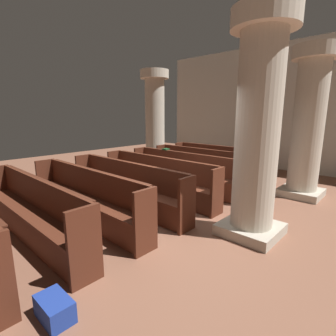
{
  "coord_description": "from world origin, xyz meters",
  "views": [
    {
      "loc": [
        3.37,
        -3.72,
        2.07
      ],
      "look_at": [
        -0.79,
        0.79,
        0.75
      ],
      "focal_mm": 27.35,
      "sensor_mm": 36.0,
      "label": 1
    }
  ],
  "objects_px": {
    "pew_row_1": "(203,165)",
    "pillar_far_side": "(155,119)",
    "pillar_aisle_side": "(308,122)",
    "kneeler_box_blue": "(55,309)",
    "hymn_book": "(166,149)",
    "pew_row_0": "(220,161)",
    "pillar_aisle_rear": "(258,126)",
    "pew_row_5": "(86,195)",
    "pew_row_2": "(183,170)",
    "pew_row_3": "(157,177)",
    "lectern": "(246,159)",
    "pew_row_6": "(32,208)",
    "pew_row_4": "(126,184)"
  },
  "relations": [
    {
      "from": "pew_row_0",
      "to": "hymn_book",
      "type": "relative_size",
      "value": 19.44
    },
    {
      "from": "pew_row_2",
      "to": "hymn_book",
      "type": "bearing_deg",
      "value": 167.25
    },
    {
      "from": "pew_row_0",
      "to": "kneeler_box_blue",
      "type": "height_order",
      "value": "pew_row_0"
    },
    {
      "from": "pew_row_1",
      "to": "pillar_far_side",
      "type": "distance_m",
      "value": 2.92
    },
    {
      "from": "pew_row_3",
      "to": "kneeler_box_blue",
      "type": "xyz_separation_m",
      "value": [
        1.99,
        -3.48,
        -0.41
      ]
    },
    {
      "from": "pillar_aisle_side",
      "to": "lectern",
      "type": "bearing_deg",
      "value": 143.63
    },
    {
      "from": "pew_row_3",
      "to": "pew_row_5",
      "type": "distance_m",
      "value": 1.96
    },
    {
      "from": "pew_row_5",
      "to": "pillar_far_side",
      "type": "relative_size",
      "value": 0.98
    },
    {
      "from": "hymn_book",
      "to": "kneeler_box_blue",
      "type": "distance_m",
      "value": 5.49
    },
    {
      "from": "pillar_aisle_side",
      "to": "hymn_book",
      "type": "distance_m",
      "value": 3.78
    },
    {
      "from": "pillar_far_side",
      "to": "lectern",
      "type": "xyz_separation_m",
      "value": [
        2.81,
        1.85,
        -1.41
      ]
    },
    {
      "from": "pew_row_5",
      "to": "pew_row_2",
      "type": "bearing_deg",
      "value": 90.0
    },
    {
      "from": "pew_row_2",
      "to": "hymn_book",
      "type": "height_order",
      "value": "hymn_book"
    },
    {
      "from": "pew_row_0",
      "to": "pew_row_3",
      "type": "height_order",
      "value": "same"
    },
    {
      "from": "pew_row_3",
      "to": "pew_row_5",
      "type": "height_order",
      "value": "same"
    },
    {
      "from": "pillar_aisle_rear",
      "to": "hymn_book",
      "type": "bearing_deg",
      "value": 156.53
    },
    {
      "from": "pew_row_0",
      "to": "kneeler_box_blue",
      "type": "bearing_deg",
      "value": -72.78
    },
    {
      "from": "pillar_far_side",
      "to": "kneeler_box_blue",
      "type": "bearing_deg",
      "value": -52.46
    },
    {
      "from": "pillar_aisle_side",
      "to": "hymn_book",
      "type": "bearing_deg",
      "value": -157.78
    },
    {
      "from": "hymn_book",
      "to": "pillar_far_side",
      "type": "bearing_deg",
      "value": 143.9
    },
    {
      "from": "hymn_book",
      "to": "pew_row_1",
      "type": "bearing_deg",
      "value": 44.71
    },
    {
      "from": "pew_row_2",
      "to": "pillar_aisle_rear",
      "type": "bearing_deg",
      "value": -26.48
    },
    {
      "from": "pew_row_1",
      "to": "hymn_book",
      "type": "bearing_deg",
      "value": -135.29
    },
    {
      "from": "pew_row_2",
      "to": "pillar_far_side",
      "type": "distance_m",
      "value": 3.23
    },
    {
      "from": "pew_row_1",
      "to": "pew_row_5",
      "type": "height_order",
      "value": "same"
    },
    {
      "from": "pew_row_1",
      "to": "pillar_aisle_rear",
      "type": "distance_m",
      "value": 3.71
    },
    {
      "from": "pew_row_5",
      "to": "lectern",
      "type": "height_order",
      "value": "lectern"
    },
    {
      "from": "pew_row_1",
      "to": "lectern",
      "type": "distance_m",
      "value": 2.35
    },
    {
      "from": "pew_row_1",
      "to": "kneeler_box_blue",
      "type": "xyz_separation_m",
      "value": [
        1.99,
        -5.43,
        -0.41
      ]
    },
    {
      "from": "pew_row_1",
      "to": "pew_row_2",
      "type": "xyz_separation_m",
      "value": [
        0.0,
        -0.98,
        0.0
      ]
    },
    {
      "from": "pew_row_0",
      "to": "pew_row_6",
      "type": "height_order",
      "value": "same"
    },
    {
      "from": "pew_row_1",
      "to": "pew_row_6",
      "type": "bearing_deg",
      "value": -90.0
    },
    {
      "from": "pew_row_3",
      "to": "lectern",
      "type": "bearing_deg",
      "value": 86.69
    },
    {
      "from": "pillar_aisle_side",
      "to": "kneeler_box_blue",
      "type": "xyz_separation_m",
      "value": [
        -0.62,
        -6.03,
        -1.75
      ]
    },
    {
      "from": "pew_row_5",
      "to": "kneeler_box_blue",
      "type": "relative_size",
      "value": 8.13
    },
    {
      "from": "pew_row_4",
      "to": "lectern",
      "type": "xyz_separation_m",
      "value": [
        0.25,
        5.27,
        -0.08
      ]
    },
    {
      "from": "pew_row_6",
      "to": "kneeler_box_blue",
      "type": "distance_m",
      "value": 2.1
    },
    {
      "from": "pew_row_6",
      "to": "pillar_far_side",
      "type": "bearing_deg",
      "value": 115.46
    },
    {
      "from": "pew_row_4",
      "to": "pillar_aisle_side",
      "type": "distance_m",
      "value": 4.59
    },
    {
      "from": "pew_row_5",
      "to": "hymn_book",
      "type": "bearing_deg",
      "value": 104.47
    },
    {
      "from": "pew_row_0",
      "to": "pillar_aisle_rear",
      "type": "xyz_separation_m",
      "value": [
        2.61,
        -3.26,
        1.33
      ]
    },
    {
      "from": "pew_row_3",
      "to": "hymn_book",
      "type": "distance_m",
      "value": 1.49
    },
    {
      "from": "pew_row_4",
      "to": "pew_row_3",
      "type": "bearing_deg",
      "value": 90.0
    },
    {
      "from": "kneeler_box_blue",
      "to": "pew_row_6",
      "type": "bearing_deg",
      "value": 164.77
    },
    {
      "from": "pew_row_5",
      "to": "pew_row_0",
      "type": "bearing_deg",
      "value": 90.0
    },
    {
      "from": "pew_row_0",
      "to": "pew_row_6",
      "type": "xyz_separation_m",
      "value": [
        0.0,
        -5.87,
        0.0
      ]
    },
    {
      "from": "pew_row_4",
      "to": "pillar_aisle_rear",
      "type": "height_order",
      "value": "pillar_aisle_rear"
    },
    {
      "from": "pew_row_2",
      "to": "pillar_aisle_side",
      "type": "xyz_separation_m",
      "value": [
        2.61,
        1.58,
        1.33
      ]
    },
    {
      "from": "pillar_aisle_rear",
      "to": "pew_row_0",
      "type": "bearing_deg",
      "value": 128.7
    },
    {
      "from": "pew_row_1",
      "to": "pillar_far_side",
      "type": "xyz_separation_m",
      "value": [
        -2.56,
        0.48,
        1.33
      ]
    }
  ]
}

